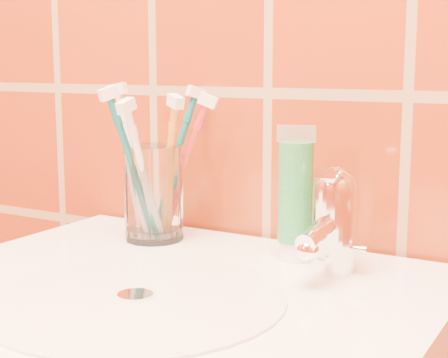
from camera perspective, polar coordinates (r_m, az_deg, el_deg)
The scene contains 9 objects.
glass_tumbler at distance 0.90m, azimuth -5.88°, elevation -1.16°, with size 0.08×0.08×0.13m, color white.
toothpaste_tube at distance 0.80m, azimuth 5.95°, elevation -1.59°, with size 0.04×0.04×0.16m.
faucet at distance 0.76m, azimuth 9.00°, elevation -3.11°, with size 0.05×0.11×0.12m.
toothbrush_0 at distance 0.90m, azimuth -3.55°, elevation 0.89°, with size 0.09×0.05×0.20m, color #B72B27, non-canonical shape.
toothbrush_1 at distance 0.90m, azimuth -7.47°, elevation 1.26°, with size 0.07×0.03×0.21m, color white, non-canonical shape.
toothbrush_2 at distance 0.87m, azimuth -6.68°, elevation 0.43°, with size 0.03×0.08×0.19m, color white, non-canonical shape.
toothbrush_3 at distance 0.88m, azimuth -4.67°, elevation 0.75°, with size 0.06×0.04×0.20m, color #C57F22, non-canonical shape.
toothbrush_4 at distance 0.88m, azimuth -7.52°, elevation 0.96°, with size 0.06×0.08×0.21m, color #0C6366, non-canonical shape.
toothbrush_5 at distance 0.92m, azimuth -4.22°, elevation 1.34°, with size 0.06×0.08×0.21m, color #0C6268, non-canonical shape.
Camera 1 is at (0.40, 0.39, 1.08)m, focal length 55.00 mm.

